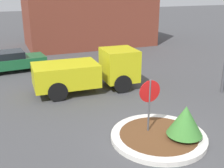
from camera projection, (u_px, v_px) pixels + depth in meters
The scene contains 7 objects.
ground_plane at pixel (158, 139), 10.19m from camera, with size 120.00×120.00×0.00m, color #474749.
traffic_island at pixel (158, 137), 10.16m from camera, with size 3.46×3.46×0.18m.
stop_sign at pixel (150, 97), 9.98m from camera, with size 0.82×0.07×2.16m.
island_shrub at pixel (185, 120), 9.72m from camera, with size 1.25×1.25×1.19m.
utility_truck at pixel (89, 71), 14.60m from camera, with size 5.48×2.26×2.10m.
storefront_building at pixel (89, 6), 25.57m from camera, with size 11.32×6.07×7.10m.
parked_sedan_green at pixel (10, 61), 18.06m from camera, with size 4.43×2.12×1.33m.
Camera 1 is at (-4.96, -7.65, 5.24)m, focal length 45.00 mm.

